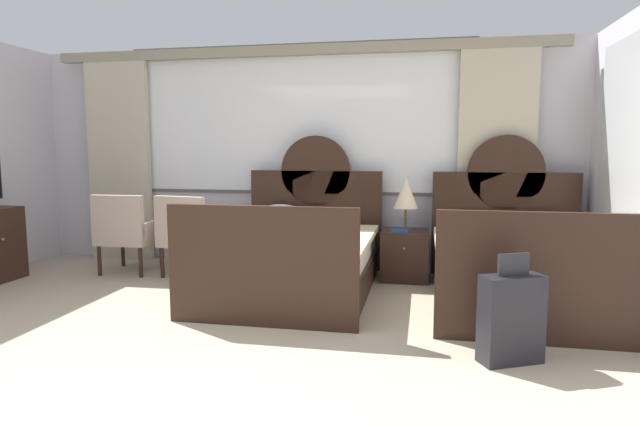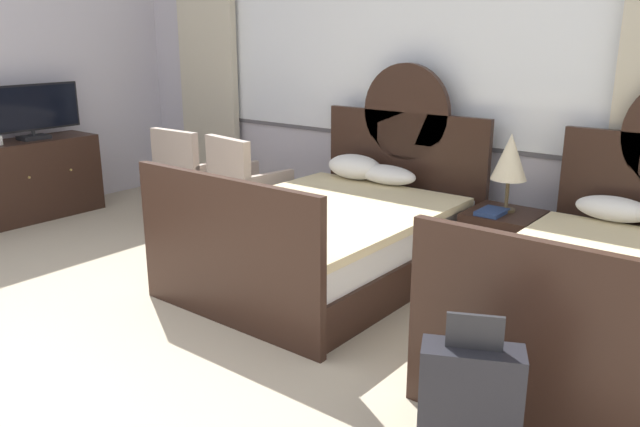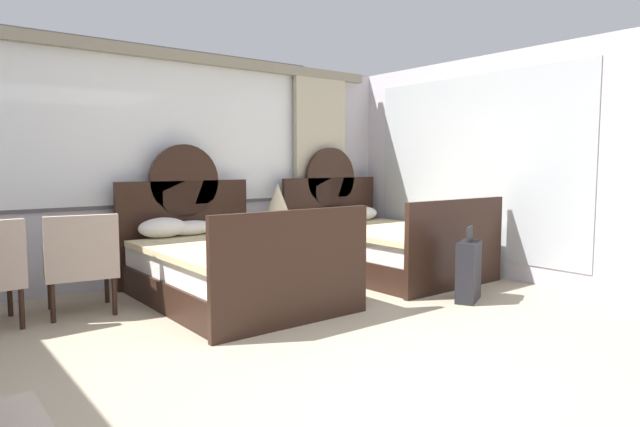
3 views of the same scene
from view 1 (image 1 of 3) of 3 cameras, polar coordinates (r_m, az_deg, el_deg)
name	(u,v)px [view 1 (image 1 of 3)]	position (r m, az deg, el deg)	size (l,w,h in m)	color
ground_plane	(142,403)	(3.41, -18.52, -18.67)	(24.00, 24.00, 0.00)	tan
wall_back_window	(297,149)	(6.66, -2.53, 6.94)	(6.77, 0.22, 2.72)	silver
bed_near_window	(294,258)	(5.49, -2.75, -4.75)	(1.60, 2.25, 1.61)	black
bed_near_mirror	(518,266)	(5.41, 20.46, -5.33)	(1.60, 2.25, 1.61)	black
nightstand_between_beds	(405,255)	(6.04, 9.07, -4.38)	(0.52, 0.54, 0.55)	black
table_lamp_on_nightstand	(406,193)	(5.98, 9.18, 2.15)	(0.27, 0.27, 0.59)	brown
book_on_nightstand	(400,230)	(5.89, 8.56, -1.79)	(0.18, 0.26, 0.03)	navy
armchair_by_window_left	(189,233)	(6.23, -13.82, -2.01)	(0.70, 0.70, 0.93)	#B29E8E
armchair_by_window_centre	(126,231)	(6.60, -20.00, -1.74)	(0.62, 0.62, 0.93)	#B29E8E
suitcase_on_floor	(511,318)	(3.91, 19.79, -10.52)	(0.46, 0.35, 0.76)	black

